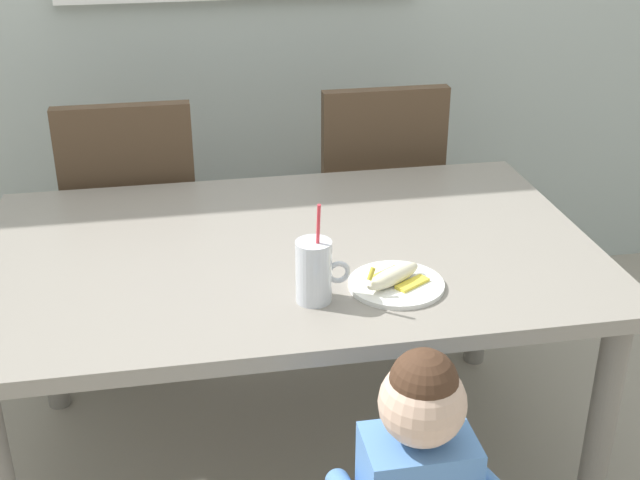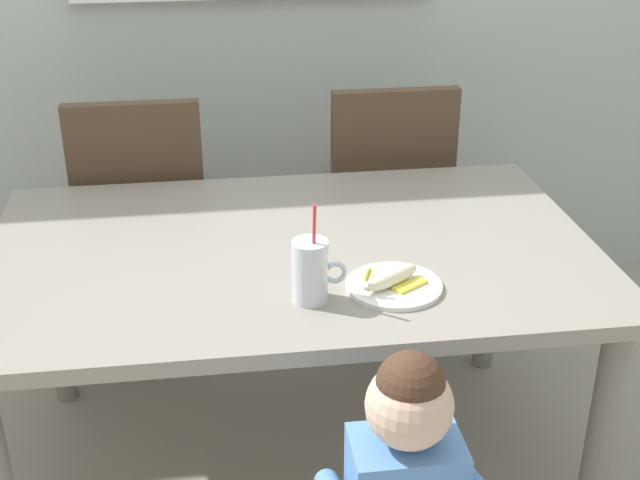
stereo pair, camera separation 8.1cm
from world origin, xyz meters
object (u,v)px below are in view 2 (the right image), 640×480
(dining_chair_right, at_px, (385,196))
(peeled_banana, at_px, (391,278))
(snack_plate, at_px, (394,286))
(milk_cup, at_px, (311,274))
(dining_table, at_px, (292,273))
(dining_chair_left, at_px, (144,213))

(dining_chair_right, distance_m, peeled_banana, 1.02)
(snack_plate, distance_m, peeled_banana, 0.03)
(dining_chair_right, xyz_separation_m, milk_cup, (-0.39, -1.01, 0.25))
(dining_chair_right, xyz_separation_m, peeled_banana, (-0.20, -0.98, 0.21))
(peeled_banana, bearing_deg, dining_table, 127.58)
(dining_table, xyz_separation_m, milk_cup, (0.01, -0.29, 0.15))
(dining_chair_right, bearing_deg, peeled_banana, 78.54)
(milk_cup, distance_m, peeled_banana, 0.20)
(dining_table, relative_size, peeled_banana, 9.15)
(dining_table, bearing_deg, dining_chair_right, 60.33)
(dining_chair_right, height_order, peeled_banana, dining_chair_right)
(dining_table, height_order, snack_plate, snack_plate)
(dining_chair_right, height_order, milk_cup, milk_cup)
(milk_cup, bearing_deg, dining_table, 92.46)
(dining_table, distance_m, milk_cup, 0.33)
(dining_table, xyz_separation_m, dining_chair_right, (0.41, 0.71, -0.10))
(dining_chair_left, relative_size, dining_chair_right, 1.00)
(milk_cup, bearing_deg, peeled_banana, 6.74)
(milk_cup, xyz_separation_m, peeled_banana, (0.19, 0.02, -0.04))
(peeled_banana, bearing_deg, snack_plate, 29.04)
(dining_table, distance_m, peeled_banana, 0.36)
(dining_table, xyz_separation_m, peeled_banana, (0.21, -0.27, 0.11))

